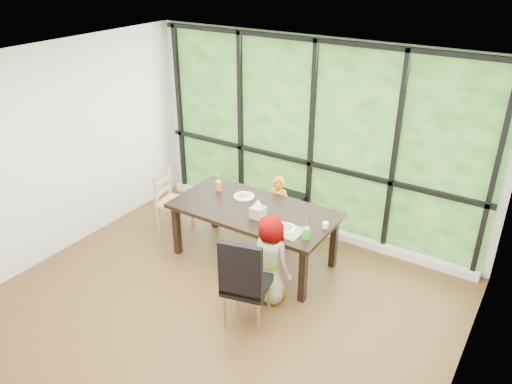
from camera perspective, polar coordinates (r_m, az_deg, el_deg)
ground at (r=5.85m, az=-4.40°, el=-13.08°), size 5.00×5.00×0.00m
back_wall at (r=6.86m, az=6.51°, el=6.11°), size 5.00×0.00×5.00m
foliage_backdrop at (r=6.84m, az=6.44°, el=6.06°), size 4.80×0.02×2.65m
window_mullions at (r=6.81m, az=6.28°, el=5.97°), size 4.80×0.06×2.65m
window_sill at (r=7.33m, az=5.65°, el=-3.68°), size 4.80×0.12×0.10m
dining_table at (r=6.43m, az=-0.27°, el=-4.84°), size 2.07×1.05×0.75m
chair_window_leather at (r=7.15m, az=3.89°, el=0.05°), size 0.48×0.48×1.08m
chair_interior_leather at (r=5.36m, az=-1.05°, el=-9.85°), size 0.56×0.56×1.08m
chair_end_beech at (r=7.13m, az=-9.27°, el=-1.19°), size 0.48×0.49×0.90m
child_toddler at (r=6.84m, az=2.53°, el=-1.91°), size 0.36×0.25×0.93m
child_older at (r=5.66m, az=1.77°, el=-7.69°), size 0.59×0.45×1.08m
placemat at (r=5.80m, az=3.17°, el=-4.33°), size 0.44×0.32×0.01m
plate_far at (r=6.52m, az=-1.38°, el=-0.50°), size 0.28×0.28×0.02m
plate_near at (r=5.82m, az=3.35°, el=-4.15°), size 0.26×0.26×0.02m
orange_cup at (r=6.70m, az=-4.28°, el=0.72°), size 0.08×0.08×0.13m
green_cup at (r=5.63m, az=5.71°, el=-4.70°), size 0.08×0.08×0.13m
white_mug at (r=5.87m, az=7.92°, el=-3.75°), size 0.07×0.07×0.07m
tissue_box at (r=6.02m, az=0.22°, el=-2.31°), size 0.16×0.16×0.14m
crepe_rolls_far at (r=6.51m, az=-1.38°, el=-0.29°), size 0.15×0.12×0.04m
crepe_rolls_near at (r=5.80m, az=3.35°, el=-3.92°), size 0.15×0.12×0.04m
straw_white at (r=6.65m, az=-4.31°, el=1.54°), size 0.01×0.04×0.20m
straw_pink at (r=5.57m, az=5.76°, el=-3.77°), size 0.01×0.04×0.20m
tissue at (r=5.96m, az=0.23°, el=-1.28°), size 0.12×0.12×0.11m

